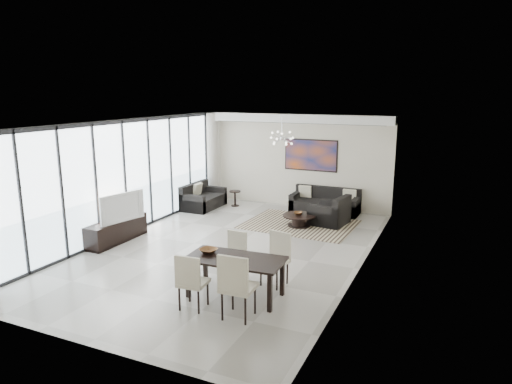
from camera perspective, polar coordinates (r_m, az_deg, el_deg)
The scene contains 20 objects.
room_shell at distance 10.07m, azimuth -1.06°, elevation 0.31°, with size 6.00×9.00×2.90m.
window_wall at distance 11.84m, azimuth -15.74°, elevation 1.78°, with size 0.37×8.95×2.90m.
soffit at distance 14.02m, azimuth 4.79°, elevation 9.18°, with size 5.98×0.40×0.26m, color white.
painting at distance 14.14m, azimuth 6.86°, elevation 4.59°, with size 1.68×0.04×0.98m, color #BA5119.
chandelier at distance 12.27m, azimuth 3.25°, elevation 6.75°, with size 0.66×0.66×0.71m.
rug at distance 12.59m, azimuth 5.49°, elevation -4.02°, with size 2.91×2.24×0.01m, color black.
coffee_table at distance 12.39m, azimuth 5.41°, elevation -3.48°, with size 0.89×0.89×0.31m.
bowl_coffee at distance 12.37m, azimuth 5.27°, elevation -2.67°, with size 0.24×0.24×0.07m, color brown.
sofa_main at distance 13.85m, azimuth 8.63°, elevation -1.53°, with size 2.02×0.83×0.73m.
loveseat at distance 14.35m, azimuth -6.71°, elevation -0.95°, with size 0.85×1.52×0.76m.
armchair at distance 12.66m, azimuth 9.29°, elevation -2.79°, with size 1.03×1.08×0.80m.
side_table at distance 14.45m, azimuth -2.64°, elevation -0.49°, with size 0.36×0.36×0.49m.
tv_console at distance 11.58m, azimuth -17.08°, elevation -4.63°, with size 0.49×1.75×0.55m, color black.
television at distance 11.30m, azimuth -16.73°, elevation -1.76°, with size 1.20×0.16×0.69m, color gray.
dining_table at distance 8.11m, azimuth -2.62°, elevation -8.83°, with size 1.77×0.96×0.72m.
dining_chair_sw at distance 7.72m, azimuth -8.18°, elevation -10.66°, with size 0.48×0.48×0.98m.
dining_chair_se at distance 7.30m, azimuth -2.54°, elevation -11.22°, with size 0.53×0.53×1.11m.
dining_chair_nw at distance 9.00m, azimuth -2.65°, elevation -7.40°, with size 0.43×0.43×0.90m.
dining_chair_ne at distance 8.67m, azimuth 2.65°, elevation -7.81°, with size 0.54×0.54×0.99m.
bowl_dining at distance 8.37m, azimuth -5.97°, elevation -7.30°, with size 0.31×0.31×0.08m, color brown.
Camera 1 is at (4.67, -8.90, 3.59)m, focal length 32.00 mm.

